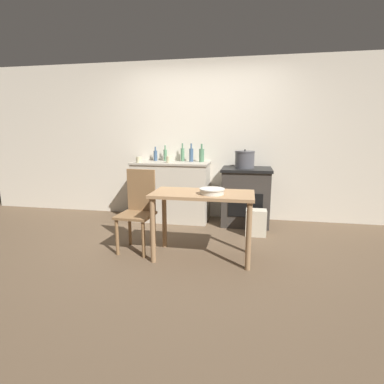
% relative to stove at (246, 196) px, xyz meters
% --- Properties ---
extents(ground_plane, '(14.00, 14.00, 0.00)m').
position_rel_stove_xyz_m(ground_plane, '(-0.72, -1.25, -0.44)').
color(ground_plane, brown).
extents(wall_back, '(8.00, 0.07, 2.55)m').
position_rel_stove_xyz_m(wall_back, '(-0.72, 0.34, 0.83)').
color(wall_back, beige).
rests_on(wall_back, ground_plane).
extents(counter_cabinet, '(1.22, 0.60, 0.95)m').
position_rel_stove_xyz_m(counter_cabinet, '(-1.19, 0.02, 0.03)').
color(counter_cabinet, beige).
rests_on(counter_cabinet, ground_plane).
extents(stove, '(0.75, 0.65, 0.88)m').
position_rel_stove_xyz_m(stove, '(0.00, 0.00, 0.00)').
color(stove, '#38332D').
rests_on(stove, ground_plane).
extents(work_table, '(1.12, 0.56, 0.76)m').
position_rel_stove_xyz_m(work_table, '(-0.46, -1.41, 0.19)').
color(work_table, '#A87F56').
rests_on(work_table, ground_plane).
extents(chair, '(0.43, 0.43, 0.97)m').
position_rel_stove_xyz_m(chair, '(-1.27, -1.29, 0.07)').
color(chair, olive).
rests_on(chair, ground_plane).
extents(flour_sack, '(0.28, 0.20, 0.37)m').
position_rel_stove_xyz_m(flour_sack, '(0.15, -0.53, -0.26)').
color(flour_sack, beige).
rests_on(flour_sack, ground_plane).
extents(stock_pot, '(0.30, 0.30, 0.28)m').
position_rel_stove_xyz_m(stock_pot, '(-0.04, -0.01, 0.57)').
color(stock_pot, '#4C4C51').
rests_on(stock_pot, stove).
extents(mixing_bowl_large, '(0.27, 0.27, 0.06)m').
position_rel_stove_xyz_m(mixing_bowl_large, '(-0.35, -1.48, 0.35)').
color(mixing_bowl_large, silver).
rests_on(mixing_bowl_large, work_table).
extents(bottle_far_left, '(0.06, 0.06, 0.26)m').
position_rel_stove_xyz_m(bottle_far_left, '(-1.34, 0.20, 0.60)').
color(bottle_far_left, '#517F5B').
rests_on(bottle_far_left, counter_cabinet).
extents(bottle_left, '(0.08, 0.08, 0.29)m').
position_rel_stove_xyz_m(bottle_left, '(-0.72, 0.13, 0.62)').
color(bottle_left, '#517F5B').
rests_on(bottle_left, counter_cabinet).
extents(bottle_mid_left, '(0.06, 0.06, 0.29)m').
position_rel_stove_xyz_m(bottle_mid_left, '(-1.05, 0.21, 0.62)').
color(bottle_mid_left, '#517F5B').
rests_on(bottle_mid_left, counter_cabinet).
extents(bottle_center_left, '(0.07, 0.07, 0.29)m').
position_rel_stove_xyz_m(bottle_center_left, '(-0.89, 0.15, 0.62)').
color(bottle_center_left, '#3D5675').
rests_on(bottle_center_left, counter_cabinet).
extents(bottle_center, '(0.06, 0.06, 0.23)m').
position_rel_stove_xyz_m(bottle_center, '(-1.51, 0.19, 0.60)').
color(bottle_center, '#3D5675').
rests_on(bottle_center, counter_cabinet).
extents(cup_center_right, '(0.09, 0.09, 0.10)m').
position_rel_stove_xyz_m(cup_center_right, '(-1.20, -0.09, 0.56)').
color(cup_center_right, beige).
rests_on(cup_center_right, counter_cabinet).
extents(cup_mid_right, '(0.08, 0.08, 0.09)m').
position_rel_stove_xyz_m(cup_mid_right, '(-1.67, -0.17, 0.55)').
color(cup_mid_right, beige).
rests_on(cup_mid_right, counter_cabinet).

